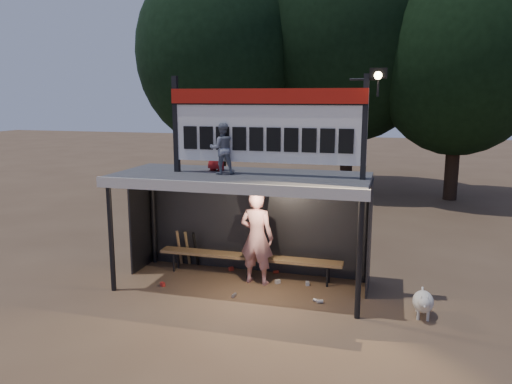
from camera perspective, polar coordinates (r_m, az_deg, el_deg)
ground at (r=10.41m, az=-1.68°, el=-10.68°), size 80.00×80.00×0.00m
player at (r=10.26m, az=0.08°, el=-5.19°), size 0.77×0.55×1.97m
child_a at (r=9.78m, az=-3.88°, el=4.97°), size 0.60×0.54×1.00m
child_b at (r=10.26m, az=-4.56°, el=5.13°), size 0.50×0.35×0.97m
dugout_shelter at (r=10.11m, az=-1.33°, el=-0.40°), size 5.10×2.08×2.32m
scoreboard_assembly at (r=9.54m, az=1.43°, el=7.87°), size 4.10×0.27×1.99m
bench at (r=10.76m, az=-0.82°, el=-7.50°), size 4.00×0.35×0.48m
tree_left at (r=20.51m, az=-4.30°, el=15.55°), size 6.46×6.46×9.27m
tree_mid at (r=20.97m, az=10.75°, el=17.08°), size 7.22×7.22×10.36m
tree_right at (r=19.91m, az=22.28°, el=14.00°), size 6.08×6.08×8.72m
dog at (r=9.42m, az=18.57°, el=-11.82°), size 0.36×0.81×0.49m
bats at (r=11.50m, az=-7.85°, el=-6.39°), size 0.48×0.33×0.84m
litter at (r=10.35m, az=0.90°, el=-10.58°), size 3.36×1.61×0.08m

